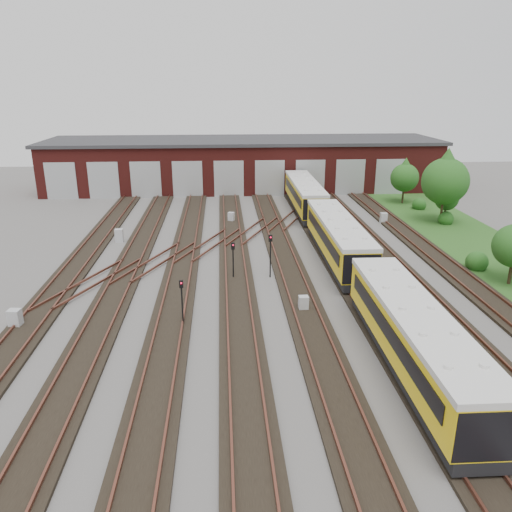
{
  "coord_description": "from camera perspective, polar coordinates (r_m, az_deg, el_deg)",
  "views": [
    {
      "loc": [
        -2.86,
        -26.56,
        13.14
      ],
      "look_at": [
        -0.64,
        5.6,
        2.0
      ],
      "focal_mm": 35.0,
      "sensor_mm": 36.0,
      "label": 1
    }
  ],
  "objects": [
    {
      "name": "ground",
      "position": [
        29.77,
        2.0,
        -7.14
      ],
      "size": [
        120.0,
        120.0,
        0.0
      ],
      "primitive_type": "plane",
      "color": "#4E4B48",
      "rests_on": "ground"
    },
    {
      "name": "track_network",
      "position": [
        30.23,
        1.56,
        -6.48
      ],
      "size": [
        30.4,
        70.0,
        0.33
      ],
      "color": "black",
      "rests_on": "ground"
    },
    {
      "name": "maintenance_shed",
      "position": [
        67.33,
        -1.5,
        10.57
      ],
      "size": [
        51.0,
        12.5,
        6.35
      ],
      "color": "#541815",
      "rests_on": "ground"
    },
    {
      "name": "grass_verge",
      "position": [
        44.57,
        25.65,
        0.01
      ],
      "size": [
        8.0,
        55.0,
        0.05
      ],
      "primitive_type": "cube",
      "color": "#264B19",
      "rests_on": "ground"
    },
    {
      "name": "metro_train",
      "position": [
        39.11,
        9.33,
        2.04
      ],
      "size": [
        2.79,
        46.44,
        2.98
      ],
      "rotation": [
        0.0,
        0.0,
        -0.01
      ],
      "color": "black",
      "rests_on": "ground"
    },
    {
      "name": "signal_mast_0",
      "position": [
        28.41,
        -8.47,
        -4.69
      ],
      "size": [
        0.24,
        0.22,
        2.82
      ],
      "rotation": [
        0.0,
        0.0,
        0.14
      ],
      "color": "black",
      "rests_on": "ground"
    },
    {
      "name": "signal_mast_1",
      "position": [
        35.19,
        1.65,
        0.62
      ],
      "size": [
        0.25,
        0.23,
        3.16
      ],
      "rotation": [
        0.0,
        0.0,
        0.06
      ],
      "color": "black",
      "rests_on": "ground"
    },
    {
      "name": "signal_mast_2",
      "position": [
        34.91,
        -2.64,
        0.03
      ],
      "size": [
        0.26,
        0.24,
        2.72
      ],
      "rotation": [
        0.0,
        0.0,
        0.12
      ],
      "color": "black",
      "rests_on": "ground"
    },
    {
      "name": "signal_mast_3",
      "position": [
        33.06,
        13.66,
        -1.44
      ],
      "size": [
        0.26,
        0.25,
        2.9
      ],
      "rotation": [
        0.0,
        0.0,
        0.19
      ],
      "color": "black",
      "rests_on": "ground"
    },
    {
      "name": "relay_cabinet_0",
      "position": [
        31.54,
        -25.82,
        -6.48
      ],
      "size": [
        0.73,
        0.63,
        1.12
      ],
      "primitive_type": "cube",
      "rotation": [
        0.0,
        0.0,
        -0.12
      ],
      "color": "#ADAFB2",
      "rests_on": "ground"
    },
    {
      "name": "relay_cabinet_1",
      "position": [
        45.32,
        -15.38,
        2.27
      ],
      "size": [
        0.73,
        0.62,
        1.15
      ],
      "primitive_type": "cube",
      "rotation": [
        0.0,
        0.0,
        0.07
      ],
      "color": "#ADAFB2",
      "rests_on": "ground"
    },
    {
      "name": "relay_cabinet_2",
      "position": [
        30.62,
        5.44,
        -5.44
      ],
      "size": [
        0.59,
        0.5,
        0.97
      ],
      "primitive_type": "cube",
      "rotation": [
        0.0,
        0.0,
        0.03
      ],
      "color": "#ADAFB2",
      "rests_on": "ground"
    },
    {
      "name": "relay_cabinet_3",
      "position": [
        50.15,
        -2.85,
        4.44
      ],
      "size": [
        0.73,
        0.67,
        1.0
      ],
      "primitive_type": "cube",
      "rotation": [
        0.0,
        0.0,
        -0.33
      ],
      "color": "#ADAFB2",
      "rests_on": "ground"
    },
    {
      "name": "relay_cabinet_4",
      "position": [
        51.27,
        14.38,
        4.22
      ],
      "size": [
        0.64,
        0.54,
        1.05
      ],
      "primitive_type": "cube",
      "rotation": [
        0.0,
        0.0,
        0.02
      ],
      "color": "#ADAFB2",
      "rests_on": "ground"
    },
    {
      "name": "tree_0",
      "position": [
        59.99,
        16.66,
        8.93
      ],
      "size": [
        3.19,
        3.19,
        5.29
      ],
      "color": "#2F2515",
      "rests_on": "ground"
    },
    {
      "name": "tree_1",
      "position": [
        53.89,
        21.0,
        6.44
      ],
      "size": [
        2.37,
        2.37,
        3.93
      ],
      "color": "#2F2515",
      "rests_on": "ground"
    },
    {
      "name": "tree_2",
      "position": [
        51.95,
        20.88,
        8.58
      ],
      "size": [
        4.5,
        4.5,
        7.45
      ],
      "color": "#2F2515",
      "rests_on": "ground"
    },
    {
      "name": "bush_0",
      "position": [
        40.6,
        23.97,
        -0.31
      ],
      "size": [
        1.63,
        1.63,
        1.63
      ],
      "primitive_type": "sphere",
      "color": "#204C15",
      "rests_on": "ground"
    },
    {
      "name": "bush_1",
      "position": [
        52.83,
        20.9,
        4.23
      ],
      "size": [
        1.5,
        1.5,
        1.5
      ],
      "primitive_type": "sphere",
      "color": "#204C15",
      "rests_on": "ground"
    },
    {
      "name": "bush_2",
      "position": [
        58.19,
        18.17,
        5.83
      ],
      "size": [
        1.52,
        1.52,
        1.52
      ],
      "primitive_type": "sphere",
      "color": "#204C15",
      "rests_on": "ground"
    }
  ]
}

